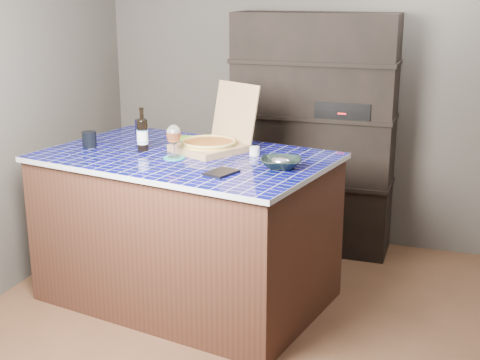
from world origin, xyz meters
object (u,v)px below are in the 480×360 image
(pizza_box, at_px, (212,142))
(mead_bottle, at_px, (142,134))
(bowl, at_px, (281,163))
(dvd_case, at_px, (221,173))
(wine_glass, at_px, (174,135))
(kitchen_island, at_px, (187,228))

(pizza_box, relative_size, mead_bottle, 2.10)
(mead_bottle, xyz_separation_m, bowl, (0.95, -0.13, -0.08))
(pizza_box, bearing_deg, mead_bottle, -134.27)
(mead_bottle, height_order, dvd_case, mead_bottle)
(mead_bottle, height_order, wine_glass, mead_bottle)
(mead_bottle, bearing_deg, wine_glass, -23.92)
(wine_glass, bearing_deg, kitchen_island, 73.68)
(kitchen_island, height_order, dvd_case, dvd_case)
(pizza_box, relative_size, dvd_case, 3.20)
(kitchen_island, xyz_separation_m, dvd_case, (0.37, -0.34, 0.49))
(mead_bottle, xyz_separation_m, wine_glass, (0.27, -0.12, 0.04))
(kitchen_island, xyz_separation_m, pizza_box, (0.12, 0.16, 0.54))
(kitchen_island, bearing_deg, bowl, 1.52)
(bowl, bearing_deg, dvd_case, -141.22)
(wine_glass, distance_m, dvd_case, 0.48)
(bowl, bearing_deg, pizza_box, 153.37)
(wine_glass, height_order, bowl, wine_glass)
(kitchen_island, relative_size, mead_bottle, 6.99)
(pizza_box, xyz_separation_m, wine_glass, (-0.15, -0.25, 0.09))
(kitchen_island, distance_m, dvd_case, 0.70)
(mead_bottle, relative_size, wine_glass, 1.36)
(kitchen_island, relative_size, dvd_case, 10.63)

